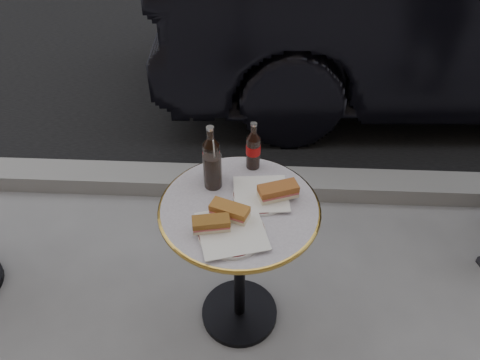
{
  "coord_description": "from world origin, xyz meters",
  "views": [
    {
      "loc": [
        0.06,
        -1.27,
        1.98
      ],
      "look_at": [
        0.0,
        0.05,
        0.82
      ],
      "focal_mm": 35.0,
      "sensor_mm": 36.0,
      "label": 1
    }
  ],
  "objects_px": {
    "bistro_table": "(239,266)",
    "cola_bottle_right": "(253,145)",
    "plate_left": "(232,232)",
    "cola_bottle_left": "(211,153)",
    "cola_glass": "(213,170)",
    "plate_right": "(261,195)"
  },
  "relations": [
    {
      "from": "plate_right",
      "to": "cola_bottle_right",
      "type": "relative_size",
      "value": 1.01
    },
    {
      "from": "bistro_table",
      "to": "cola_bottle_left",
      "type": "xyz_separation_m",
      "value": [
        -0.12,
        0.16,
        0.49
      ]
    },
    {
      "from": "plate_left",
      "to": "cola_bottle_left",
      "type": "relative_size",
      "value": 0.99
    },
    {
      "from": "bistro_table",
      "to": "plate_right",
      "type": "bearing_deg",
      "value": 35.26
    },
    {
      "from": "cola_bottle_left",
      "to": "cola_bottle_right",
      "type": "relative_size",
      "value": 1.14
    },
    {
      "from": "cola_bottle_right",
      "to": "bistro_table",
      "type": "bearing_deg",
      "value": -100.58
    },
    {
      "from": "plate_right",
      "to": "cola_bottle_right",
      "type": "height_order",
      "value": "cola_bottle_right"
    },
    {
      "from": "plate_right",
      "to": "cola_glass",
      "type": "distance_m",
      "value": 0.21
    },
    {
      "from": "bistro_table",
      "to": "plate_right",
      "type": "xyz_separation_m",
      "value": [
        0.08,
        0.06,
        0.37
      ]
    },
    {
      "from": "plate_left",
      "to": "cola_bottle_right",
      "type": "relative_size",
      "value": 1.13
    },
    {
      "from": "plate_left",
      "to": "cola_bottle_left",
      "type": "distance_m",
      "value": 0.34
    },
    {
      "from": "plate_left",
      "to": "cola_glass",
      "type": "height_order",
      "value": "cola_glass"
    },
    {
      "from": "cola_bottle_right",
      "to": "cola_glass",
      "type": "bearing_deg",
      "value": -140.77
    },
    {
      "from": "plate_right",
      "to": "cola_glass",
      "type": "height_order",
      "value": "cola_glass"
    },
    {
      "from": "cola_bottle_right",
      "to": "cola_glass",
      "type": "xyz_separation_m",
      "value": [
        -0.15,
        -0.13,
        -0.03
      ]
    },
    {
      "from": "cola_glass",
      "to": "plate_right",
      "type": "bearing_deg",
      "value": -16.45
    },
    {
      "from": "bistro_table",
      "to": "cola_bottle_right",
      "type": "height_order",
      "value": "cola_bottle_right"
    },
    {
      "from": "cola_glass",
      "to": "plate_left",
      "type": "bearing_deg",
      "value": -70.72
    },
    {
      "from": "cola_bottle_left",
      "to": "cola_bottle_right",
      "type": "distance_m",
      "value": 0.18
    },
    {
      "from": "bistro_table",
      "to": "cola_bottle_right",
      "type": "xyz_separation_m",
      "value": [
        0.04,
        0.24,
        0.47
      ]
    },
    {
      "from": "cola_bottle_left",
      "to": "cola_glass",
      "type": "xyz_separation_m",
      "value": [
        0.01,
        -0.05,
        -0.05
      ]
    },
    {
      "from": "cola_bottle_right",
      "to": "cola_glass",
      "type": "distance_m",
      "value": 0.2
    }
  ]
}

